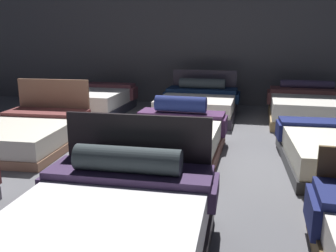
% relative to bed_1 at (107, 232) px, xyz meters
% --- Properties ---
extents(ground_plane, '(18.00, 18.00, 0.02)m').
position_rel_bed_1_xyz_m(ground_plane, '(-0.04, 2.87, -0.30)').
color(ground_plane, '#5B5B60').
extents(showroom_back_wall, '(18.00, 0.06, 3.50)m').
position_rel_bed_1_xyz_m(showroom_back_wall, '(-0.04, 7.14, 1.46)').
color(showroom_back_wall, '#47474C').
rests_on(showroom_back_wall, ground_plane).
extents(bed_1, '(1.63, 2.01, 1.04)m').
position_rel_bed_1_xyz_m(bed_1, '(0.00, 0.00, 0.00)').
color(bed_1, black).
rests_on(bed_1, ground_plane).
extents(bed_3, '(1.58, 2.10, 1.00)m').
position_rel_bed_1_xyz_m(bed_3, '(-2.42, 2.73, -0.06)').
color(bed_3, '#9B6D53').
rests_on(bed_3, ground_plane).
extents(bed_4, '(1.53, 2.06, 0.82)m').
position_rel_bed_1_xyz_m(bed_4, '(-0.04, 2.73, -0.02)').
color(bed_4, brown).
rests_on(bed_4, ground_plane).
extents(bed_6, '(1.63, 1.92, 0.60)m').
position_rel_bed_1_xyz_m(bed_6, '(-2.48, 5.51, -0.02)').
color(bed_6, '#262635').
rests_on(bed_6, ground_plane).
extents(bed_7, '(1.75, 2.01, 0.96)m').
position_rel_bed_1_xyz_m(bed_7, '(-0.00, 5.49, -0.01)').
color(bed_7, '#2E2A35').
rests_on(bed_7, ground_plane).
extents(bed_8, '(1.73, 2.16, 0.78)m').
position_rel_bed_1_xyz_m(bed_8, '(2.33, 5.57, -0.00)').
color(bed_8, '#93774D').
rests_on(bed_8, ground_plane).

